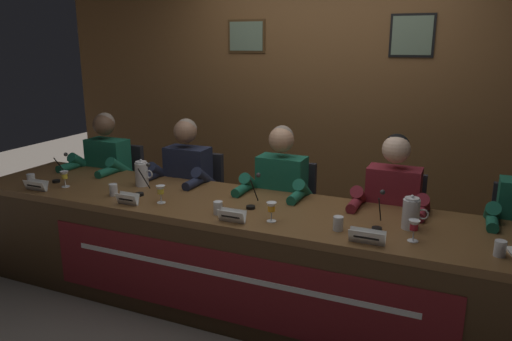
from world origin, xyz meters
TOP-DOWN VIEW (x-y plane):
  - ground_plane at (0.00, 0.00)m, footprint 12.00×12.00m
  - wall_back_panelled at (0.00, 1.56)m, footprint 5.65×0.14m
  - conference_table at (-0.00, -0.12)m, footprint 4.45×0.84m
  - chair_far_left at (-1.66, 0.60)m, footprint 0.44×0.44m
  - panelist_far_left at (-1.66, 0.40)m, footprint 0.51×0.48m
  - nameplate_far_left at (-1.65, -0.33)m, footprint 0.20×0.06m
  - juice_glass_far_left at (-1.52, -0.17)m, footprint 0.06×0.06m
  - water_cup_far_left at (-1.81, -0.23)m, footprint 0.06×0.06m
  - microphone_far_left at (-1.67, -0.07)m, footprint 0.06×0.17m
  - chair_left at (-0.83, 0.60)m, footprint 0.44×0.44m
  - panelist_left at (-0.83, 0.40)m, footprint 0.51×0.48m
  - nameplate_left at (-0.82, -0.32)m, footprint 0.16×0.06m
  - juice_glass_left at (-0.63, -0.20)m, footprint 0.06×0.06m
  - water_cup_left at (-1.04, -0.19)m, footprint 0.06×0.06m
  - microphone_left at (-0.86, -0.08)m, footprint 0.06×0.17m
  - chair_center at (0.00, 0.60)m, footprint 0.44×0.44m
  - panelist_center at (0.00, 0.40)m, footprint 0.51×0.48m
  - nameplate_center at (-0.02, -0.33)m, footprint 0.18×0.06m
  - juice_glass_center at (0.20, -0.22)m, footprint 0.06×0.06m
  - water_cup_center at (-0.16, -0.24)m, footprint 0.06×0.06m
  - microphone_center at (-0.01, -0.02)m, footprint 0.06×0.17m
  - chair_right at (0.83, 0.60)m, footprint 0.44×0.44m
  - panelist_right at (0.83, 0.40)m, footprint 0.51×0.48m
  - nameplate_right at (0.81, -0.33)m, footprint 0.20×0.06m
  - juice_glass_right at (1.04, -0.19)m, footprint 0.06×0.06m
  - water_cup_right at (0.62, -0.20)m, footprint 0.06×0.06m
  - microphone_right at (0.83, -0.07)m, footprint 0.06×0.17m
  - water_cup_far_right at (1.47, -0.21)m, footprint 0.06×0.06m
  - water_pitcher_left_side at (-1.00, 0.09)m, footprint 0.15×0.10m
  - water_pitcher_right_side at (1.00, 0.00)m, footprint 0.15×0.10m

SIDE VIEW (x-z plane):
  - ground_plane at x=0.00m, z-range 0.00..0.00m
  - chair_far_left at x=-1.66m, z-range -0.01..0.89m
  - chair_left at x=-0.83m, z-range -0.01..0.89m
  - chair_center at x=0.00m, z-range -0.01..0.89m
  - chair_right at x=0.83m, z-range -0.01..0.89m
  - conference_table at x=0.00m, z-range 0.15..0.91m
  - panelist_far_left at x=-1.66m, z-range 0.10..1.33m
  - panelist_left at x=-0.83m, z-range 0.10..1.33m
  - panelist_center at x=0.00m, z-range 0.10..1.33m
  - panelist_right at x=0.83m, z-range 0.10..1.33m
  - water_cup_far_left at x=-1.81m, z-range 0.75..0.84m
  - water_cup_left at x=-1.04m, z-range 0.75..0.84m
  - water_cup_center at x=-0.16m, z-range 0.75..0.84m
  - water_cup_right at x=0.62m, z-range 0.75..0.84m
  - water_cup_far_right at x=1.47m, z-range 0.75..0.84m
  - nameplate_far_left at x=-1.65m, z-range 0.76..0.83m
  - nameplate_left at x=-0.82m, z-range 0.76..0.83m
  - nameplate_center at x=-0.02m, z-range 0.76..0.83m
  - nameplate_right at x=0.81m, z-range 0.76..0.83m
  - microphone_far_left at x=-1.67m, z-range 0.72..0.94m
  - microphone_left at x=-0.86m, z-range 0.72..0.94m
  - microphone_center at x=-0.01m, z-range 0.72..0.94m
  - microphone_right at x=0.83m, z-range 0.72..0.94m
  - juice_glass_far_left at x=-1.52m, z-range 0.78..0.90m
  - juice_glass_left at x=-0.63m, z-range 0.78..0.90m
  - juice_glass_center at x=0.20m, z-range 0.78..0.90m
  - juice_glass_right at x=1.04m, z-range 0.78..0.90m
  - water_pitcher_left_side at x=-1.00m, z-range 0.74..0.95m
  - water_pitcher_right_side at x=1.00m, z-range 0.74..0.95m
  - wall_back_panelled at x=0.00m, z-range 0.00..2.60m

